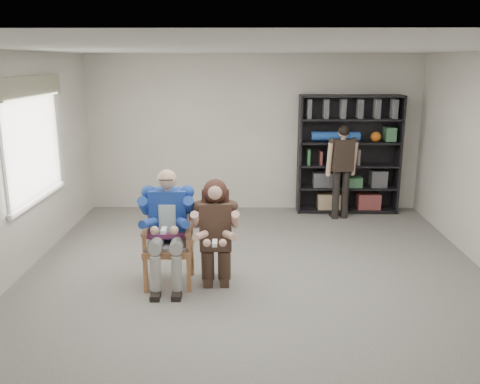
# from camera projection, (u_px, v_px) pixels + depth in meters

# --- Properties ---
(room_shell) EXTENTS (6.00, 7.00, 2.80)m
(room_shell) POSITION_uv_depth(u_px,v_px,m) (257.00, 176.00, 5.80)
(room_shell) COLOR beige
(room_shell) RESTS_ON ground
(floor) EXTENTS (6.00, 7.00, 0.01)m
(floor) POSITION_uv_depth(u_px,v_px,m) (256.00, 288.00, 6.15)
(floor) COLOR #64625C
(floor) RESTS_ON ground
(window_left) EXTENTS (0.16, 2.00, 1.75)m
(window_left) POSITION_uv_depth(u_px,v_px,m) (34.00, 142.00, 6.75)
(window_left) COLOR silver
(window_left) RESTS_ON room_shell
(armchair) EXTENTS (0.67, 0.65, 1.11)m
(armchair) POSITION_uv_depth(u_px,v_px,m) (169.00, 241.00, 6.15)
(armchair) COLOR #AC6B37
(armchair) RESTS_ON floor
(seated_man) EXTENTS (0.65, 0.89, 1.44)m
(seated_man) POSITION_uv_depth(u_px,v_px,m) (168.00, 228.00, 6.11)
(seated_man) COLOR #152F99
(seated_man) RESTS_ON floor
(kneeling_woman) EXTENTS (0.59, 0.91, 1.32)m
(kneeling_woman) POSITION_uv_depth(u_px,v_px,m) (216.00, 236.00, 6.00)
(kneeling_woman) COLOR #33221C
(kneeling_woman) RESTS_ON floor
(bookshelf) EXTENTS (1.80, 0.38, 2.10)m
(bookshelf) POSITION_uv_depth(u_px,v_px,m) (349.00, 155.00, 9.03)
(bookshelf) COLOR black
(bookshelf) RESTS_ON floor
(standing_man) EXTENTS (0.55, 0.38, 1.63)m
(standing_man) POSITION_uv_depth(u_px,v_px,m) (342.00, 173.00, 8.69)
(standing_man) COLOR black
(standing_man) RESTS_ON floor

